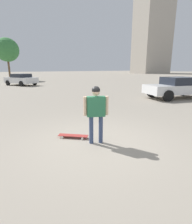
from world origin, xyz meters
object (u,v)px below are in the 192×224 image
Objects in this scene: skateboard at (73,136)px; car_parked_near at (177,87)px; car_parked_far at (21,79)px; person at (96,108)px.

skateboard is 0.17× the size of car_parked_near.
person is at bearing 148.60° from car_parked_far.
car_parked_far is (-19.02, 1.97, -0.26)m from person.
person reaches higher than car_parked_far.
skateboard is 9.51m from car_parked_near.
car_parked_near is (-2.41, 9.17, 0.69)m from skateboard.
person is at bearing 37.76° from car_parked_near.
car_parked_far is at bearing 110.31° from person.
car_parked_near is at bearing 45.51° from person.
car_parked_near is at bearing 177.73° from car_parked_far.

